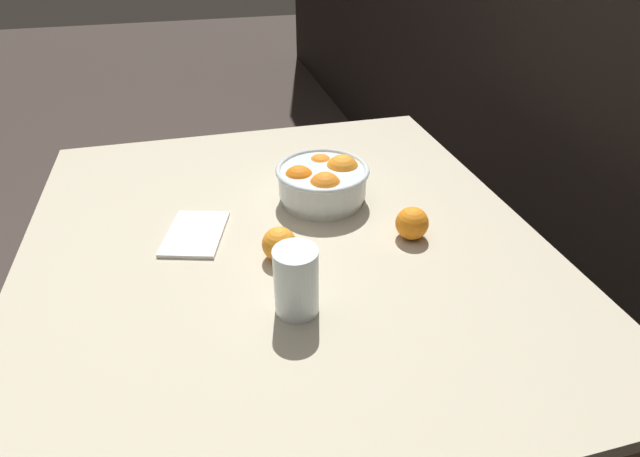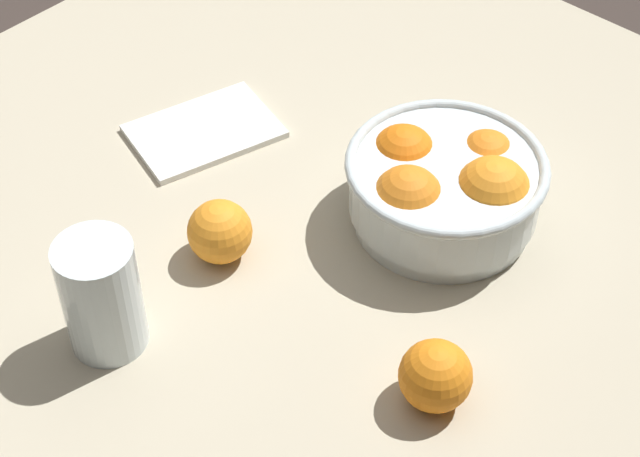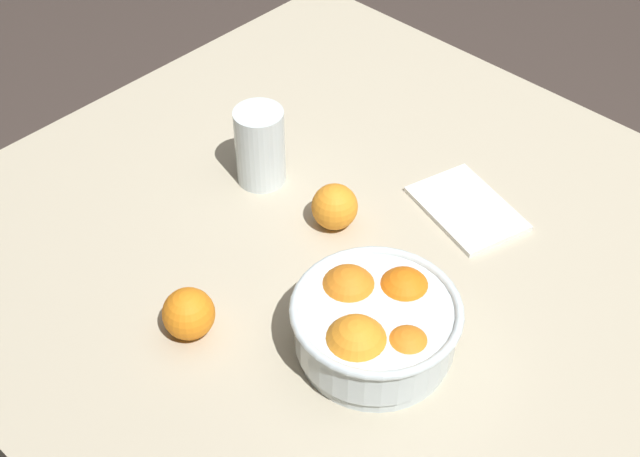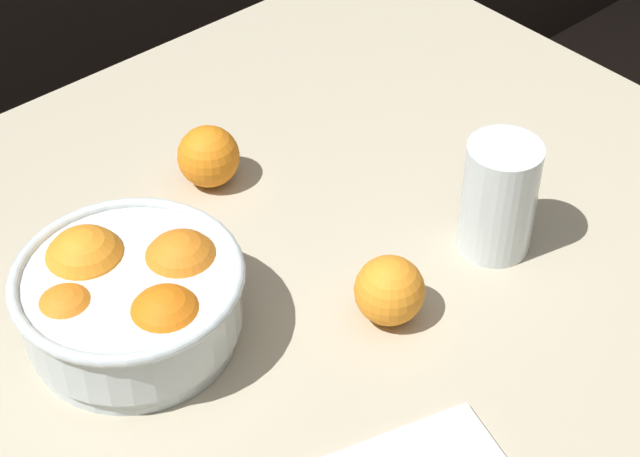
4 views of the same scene
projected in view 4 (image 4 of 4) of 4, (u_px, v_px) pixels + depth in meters
The scene contains 5 objects.
dining_table at pixel (320, 386), 1.07m from camera, with size 1.17×1.07×0.70m.
fruit_bowl at pixel (130, 298), 0.99m from camera, with size 0.22×0.22×0.10m.
juice_glass at pixel (498, 203), 1.08m from camera, with size 0.08×0.08×0.13m.
orange_loose_near_bowl at pixel (389, 290), 1.02m from camera, with size 0.07×0.07×0.07m, color orange.
orange_loose_front at pixel (208, 156), 1.18m from camera, with size 0.07×0.07×0.07m, color orange.
Camera 4 is at (-0.46, -0.52, 1.46)m, focal length 60.00 mm.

